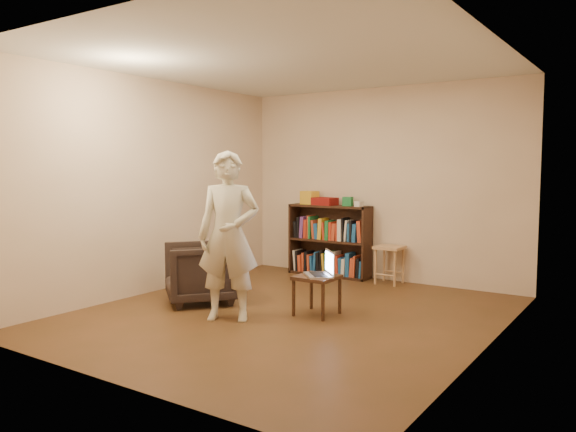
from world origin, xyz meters
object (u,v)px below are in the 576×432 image
Objects in this scene: stool at (389,253)px; armchair at (200,273)px; bookshelf at (330,245)px; side_table at (317,282)px; laptop at (323,270)px; person at (229,236)px.

armchair is at bearing -122.60° from stool.
bookshelf is 2.26m from armchair.
laptop reaches higher than side_table.
person is (0.74, -0.37, 0.51)m from armchair.
side_table is at bearing 50.48° from armchair.
bookshelf reaches higher than stool.
side_table is 1.04m from person.
stool is (0.93, -0.06, -0.04)m from bookshelf.
bookshelf is 0.94m from stool.
bookshelf is 2.16m from laptop.
person is (-0.63, -2.52, 0.45)m from stool.
stool is at bearing -3.93° from bookshelf.
bookshelf is at bearing 118.10° from armchair.
person is at bearing -90.68° from laptop.
armchair is 1.48m from laptop.
armchair reaches higher than stool.
armchair reaches higher than side_table.
person is (-0.70, -0.66, 0.37)m from laptop.
armchair is at bearing 126.02° from person.
stool is 2.64m from person.
bookshelf is 1.60× the size of armchair.
bookshelf reaches higher than armchair.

